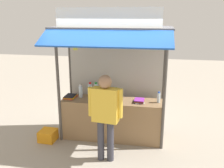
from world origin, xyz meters
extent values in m
plane|color=#9E9384|center=(0.00, 0.00, 0.00)|extent=(20.00, 20.00, 0.00)
cube|color=olive|center=(0.00, 0.00, 0.43)|extent=(2.09, 0.56, 0.85)
cylinder|color=#4C4742|center=(-1.04, -0.28, 1.15)|extent=(0.06, 0.06, 2.30)
cylinder|color=#4C4742|center=(1.04, -0.28, 1.15)|extent=(0.06, 0.06, 2.30)
cylinder|color=#4C4742|center=(-1.04, 0.48, 1.15)|extent=(0.06, 0.06, 2.30)
cylinder|color=#4C4742|center=(1.04, 0.48, 1.15)|extent=(0.06, 0.06, 2.30)
cube|color=#B7B2A8|center=(0.00, 0.48, 1.13)|extent=(2.04, 0.04, 2.25)
cube|color=#3F3F44|center=(0.00, 0.00, 2.32)|extent=(2.29, 0.96, 0.04)
cube|color=#194799|center=(0.00, -0.73, 2.19)|extent=(2.25, 0.51, 0.26)
cube|color=white|center=(0.00, -0.43, 2.52)|extent=(1.88, 0.04, 0.35)
cylinder|color=#59544C|center=(0.00, -0.38, 2.22)|extent=(1.98, 0.02, 0.02)
cylinder|color=silver|center=(0.06, 0.14, 0.96)|extent=(0.07, 0.07, 0.21)
cylinder|color=#198C33|center=(0.06, 0.14, 1.08)|extent=(0.04, 0.04, 0.03)
cylinder|color=silver|center=(0.95, 0.02, 0.95)|extent=(0.06, 0.06, 0.20)
cylinder|color=blue|center=(0.95, 0.02, 1.07)|extent=(0.04, 0.04, 0.03)
cylinder|color=silver|center=(-0.52, 0.21, 0.99)|extent=(0.09, 0.09, 0.27)
cylinder|color=red|center=(-0.52, 0.21, 1.14)|extent=(0.06, 0.06, 0.04)
cylinder|color=silver|center=(-0.69, 0.07, 0.98)|extent=(0.08, 0.08, 0.25)
cylinder|color=white|center=(-0.69, 0.07, 1.12)|extent=(0.05, 0.05, 0.03)
cylinder|color=silver|center=(-0.39, 0.21, 0.99)|extent=(0.09, 0.09, 0.27)
cylinder|color=#198C33|center=(-0.39, 0.21, 1.14)|extent=(0.06, 0.06, 0.04)
cube|color=red|center=(-0.90, 0.01, 0.86)|extent=(0.24, 0.32, 0.01)
cube|color=yellow|center=(-0.90, 0.01, 0.87)|extent=(0.22, 0.31, 0.01)
cube|color=yellow|center=(-0.91, 0.02, 0.87)|extent=(0.23, 0.31, 0.01)
cube|color=orange|center=(-0.91, 0.00, 0.89)|extent=(0.23, 0.31, 0.01)
cube|color=black|center=(-0.91, 0.01, 0.90)|extent=(0.21, 0.30, 0.01)
cube|color=purple|center=(-0.18, -0.13, 0.86)|extent=(0.19, 0.31, 0.01)
cube|color=orange|center=(-0.18, -0.13, 0.87)|extent=(0.18, 0.30, 0.01)
cube|color=green|center=(-0.19, -0.13, 0.88)|extent=(0.18, 0.31, 0.01)
cube|color=black|center=(-0.18, -0.11, 0.89)|extent=(0.18, 0.30, 0.01)
cube|color=black|center=(-0.18, -0.12, 0.90)|extent=(0.18, 0.30, 0.01)
cube|color=blue|center=(-0.18, -0.12, 0.92)|extent=(0.17, 0.30, 0.01)
cube|color=blue|center=(-0.18, -0.11, 0.93)|extent=(0.20, 0.31, 0.01)
cube|color=green|center=(-0.18, -0.11, 0.93)|extent=(0.18, 0.30, 0.01)
cube|color=purple|center=(0.56, -0.01, 0.85)|extent=(0.21, 0.26, 0.01)
cube|color=white|center=(0.57, -0.01, 0.86)|extent=(0.21, 0.26, 0.01)
cube|color=black|center=(0.56, -0.02, 0.87)|extent=(0.20, 0.25, 0.01)
cube|color=green|center=(0.56, -0.02, 0.88)|extent=(0.21, 0.26, 0.01)
cube|color=red|center=(0.57, -0.02, 0.88)|extent=(0.19, 0.25, 0.01)
cube|color=black|center=(0.57, -0.01, 0.89)|extent=(0.20, 0.25, 0.01)
cube|color=purple|center=(0.57, -0.01, 0.90)|extent=(0.19, 0.25, 0.01)
cube|color=purple|center=(0.56, -0.02, 0.91)|extent=(0.20, 0.25, 0.01)
cylinder|color=#332D23|center=(0.44, -0.38, 2.16)|extent=(0.01, 0.01, 0.08)
cylinder|color=olive|center=(0.44, -0.38, 2.10)|extent=(0.04, 0.04, 0.04)
ellipsoid|color=yellow|center=(0.46, -0.38, 2.03)|extent=(0.04, 0.06, 0.13)
ellipsoid|color=yellow|center=(0.45, -0.37, 2.03)|extent=(0.06, 0.06, 0.13)
ellipsoid|color=yellow|center=(0.44, -0.36, 2.03)|extent=(0.07, 0.03, 0.13)
ellipsoid|color=yellow|center=(0.43, -0.37, 2.03)|extent=(0.06, 0.06, 0.13)
ellipsoid|color=yellow|center=(0.43, -0.38, 2.03)|extent=(0.04, 0.06, 0.13)
ellipsoid|color=yellow|center=(0.43, -0.39, 2.03)|extent=(0.05, 0.05, 0.13)
ellipsoid|color=yellow|center=(0.44, -0.40, 2.03)|extent=(0.07, 0.03, 0.13)
ellipsoid|color=yellow|center=(0.46, -0.39, 2.03)|extent=(0.06, 0.06, 0.13)
cylinder|color=#332D23|center=(-0.62, -0.38, 2.15)|extent=(0.01, 0.01, 0.10)
cylinder|color=olive|center=(-0.62, -0.38, 2.08)|extent=(0.04, 0.04, 0.04)
ellipsoid|color=#D2CC40|center=(-0.60, -0.38, 2.00)|extent=(0.04, 0.07, 0.16)
ellipsoid|color=#D2CC40|center=(-0.60, -0.36, 2.00)|extent=(0.08, 0.08, 0.16)
ellipsoid|color=#D2CC40|center=(-0.62, -0.36, 2.00)|extent=(0.08, 0.04, 0.16)
ellipsoid|color=#D2CC40|center=(-0.63, -0.36, 2.00)|extent=(0.08, 0.06, 0.16)
ellipsoid|color=#D2CC40|center=(-0.64, -0.37, 2.00)|extent=(0.06, 0.09, 0.16)
ellipsoid|color=#D2CC40|center=(-0.64, -0.39, 2.00)|extent=(0.06, 0.08, 0.16)
ellipsoid|color=#D2CC40|center=(-0.63, -0.40, 2.00)|extent=(0.09, 0.06, 0.16)
ellipsoid|color=#D2CC40|center=(-0.62, -0.41, 2.00)|extent=(0.09, 0.04, 0.16)
ellipsoid|color=#D2CC40|center=(-0.60, -0.39, 2.00)|extent=(0.07, 0.07, 0.16)
cylinder|color=#383842|center=(-0.06, -0.86, 0.38)|extent=(0.12, 0.12, 0.76)
cylinder|color=#383842|center=(0.12, -0.86, 0.38)|extent=(0.12, 0.12, 0.76)
cube|color=gold|center=(0.03, -0.86, 1.07)|extent=(0.48, 0.25, 0.60)
cylinder|color=gold|center=(-0.22, -0.86, 1.11)|extent=(0.10, 0.10, 0.51)
cylinder|color=gold|center=(0.29, -0.86, 1.11)|extent=(0.10, 0.10, 0.51)
sphere|color=#936B4C|center=(0.03, -0.86, 1.48)|extent=(0.23, 0.23, 0.23)
cube|color=orange|center=(-1.30, -0.36, 0.12)|extent=(0.35, 0.35, 0.23)
camera|label=1|loc=(0.83, -4.81, 2.59)|focal=40.03mm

